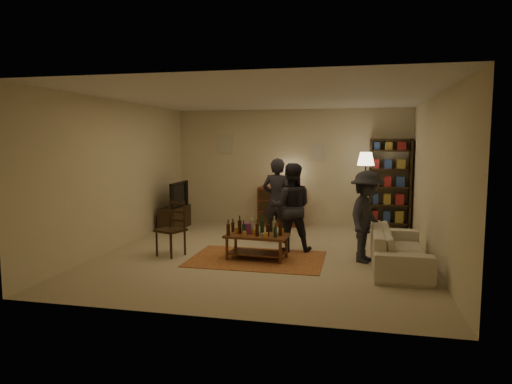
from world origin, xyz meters
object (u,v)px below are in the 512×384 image
(coffee_table, at_px, (256,237))
(sofa, at_px, (399,248))
(person_by_sofa, at_px, (366,217))
(dresser, at_px, (280,205))
(dining_chair, at_px, (173,226))
(bookshelf, at_px, (390,183))
(floor_lamp, at_px, (366,164))
(person_left, at_px, (277,200))
(person_right, at_px, (291,207))
(tv_stand, at_px, (175,212))

(coffee_table, height_order, sofa, coffee_table)
(person_by_sofa, bearing_deg, dresser, 52.20)
(dining_chair, bearing_deg, bookshelf, 61.01)
(dresser, xyz_separation_m, sofa, (2.39, -3.11, -0.17))
(bookshelf, height_order, sofa, bookshelf)
(floor_lamp, relative_size, person_left, 1.05)
(dresser, xyz_separation_m, person_right, (0.59, -2.41, 0.31))
(tv_stand, height_order, bookshelf, bookshelf)
(floor_lamp, bearing_deg, person_right, -123.39)
(coffee_table, distance_m, person_by_sofa, 1.83)
(dining_chair, height_order, bookshelf, bookshelf)
(dresser, height_order, person_right, person_right)
(dining_chair, distance_m, person_left, 2.15)
(floor_lamp, distance_m, person_left, 2.22)
(dresser, xyz_separation_m, person_by_sofa, (1.89, -2.90, 0.27))
(person_left, bearing_deg, dresser, -75.99)
(dining_chair, height_order, dresser, dresser)
(dining_chair, relative_size, tv_stand, 0.91)
(person_left, bearing_deg, tv_stand, -11.50)
(floor_lamp, distance_m, person_by_sofa, 2.58)
(tv_stand, xyz_separation_m, person_left, (2.48, -0.81, 0.44))
(tv_stand, distance_m, bookshelf, 4.84)
(person_left, bearing_deg, sofa, 154.05)
(person_left, bearing_deg, floor_lamp, -135.50)
(coffee_table, height_order, person_by_sofa, person_by_sofa)
(coffee_table, height_order, bookshelf, bookshelf)
(sofa, height_order, person_left, person_left)
(coffee_table, bearing_deg, person_by_sofa, 7.33)
(tv_stand, height_order, person_right, person_right)
(person_left, xyz_separation_m, person_right, (0.37, -0.69, -0.03))
(person_right, bearing_deg, floor_lamp, -131.97)
(coffee_table, relative_size, tv_stand, 1.00)
(dining_chair, height_order, sofa, dining_chair)
(sofa, distance_m, person_by_sofa, 0.70)
(bookshelf, xyz_separation_m, person_right, (-1.85, -2.48, -0.24))
(bookshelf, bearing_deg, dining_chair, -139.57)
(dining_chair, xyz_separation_m, sofa, (3.74, 0.05, -0.20))
(sofa, relative_size, person_right, 1.32)
(tv_stand, distance_m, dresser, 2.43)
(person_right, bearing_deg, sofa, 150.23)
(coffee_table, relative_size, person_right, 0.67)
(dresser, height_order, person_left, person_left)
(tv_stand, distance_m, person_left, 2.64)
(dining_chair, distance_m, sofa, 3.75)
(person_right, bearing_deg, dining_chair, 12.48)
(bookshelf, bearing_deg, coffee_table, -126.01)
(coffee_table, relative_size, dresser, 0.78)
(floor_lamp, bearing_deg, coffee_table, -123.42)
(sofa, height_order, person_right, person_right)
(tv_stand, xyz_separation_m, sofa, (4.64, -2.20, -0.08))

